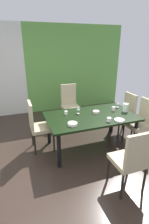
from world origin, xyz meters
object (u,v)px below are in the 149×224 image
object	(u,v)px
cup_east	(109,120)
pitcher_front	(126,107)
dining_table	(91,119)
chair_right_far	(125,112)
chair_head_far	(70,103)
serving_bowl_near_shelf	(73,124)
chair_left_far	(37,124)
serving_bowl_rear	(96,112)
cup_left	(114,109)
chair_right_near	(141,121)
wine_glass_near_window	(78,109)
cup_west	(66,113)
serving_bowl_south	(119,120)
chair_head_near	(132,159)
wine_glass_center	(118,103)

from	to	relation	value
cup_east	pitcher_front	world-z (taller)	pitcher_front
dining_table	chair_right_far	world-z (taller)	chair_right_far
chair_head_far	serving_bowl_near_shelf	xyz separation A→B (m)	(-0.49, -1.61, 0.16)
chair_left_far	serving_bowl_rear	bearing A→B (deg)	79.94
cup_left	chair_head_far	bearing A→B (deg)	115.18
chair_right_near	chair_right_far	xyz separation A→B (m)	(-0.00, 0.56, -0.01)
chair_right_far	cup_east	distance (m)	1.09
chair_right_far	pitcher_front	distance (m)	0.49
wine_glass_near_window	pitcher_front	distance (m)	1.01
pitcher_front	chair_right_near	bearing A→B (deg)	-42.28
cup_west	serving_bowl_south	bearing A→B (deg)	-38.04
dining_table	chair_head_far	size ratio (longest dim) A/B	1.67
dining_table	chair_left_far	xyz separation A→B (m)	(-1.04, 0.28, -0.08)
serving_bowl_near_shelf	cup_east	world-z (taller)	cup_east
chair_head_near	pitcher_front	distance (m)	1.47
serving_bowl_rear	chair_right_far	bearing A→B (deg)	13.44
dining_table	cup_left	world-z (taller)	cup_left
chair_right_far	serving_bowl_south	bearing A→B (deg)	137.67
chair_right_far	cup_west	xyz separation A→B (m)	(-1.49, -0.06, 0.20)
dining_table	cup_left	bearing A→B (deg)	6.76
chair_head_far	cup_east	world-z (taller)	chair_head_far
chair_right_far	serving_bowl_near_shelf	bearing A→B (deg)	110.98
chair_right_far	serving_bowl_near_shelf	xyz separation A→B (m)	(-1.53, -0.59, 0.19)
chair_left_far	chair_head_near	xyz separation A→B (m)	(1.07, -1.58, -0.01)
wine_glass_near_window	chair_right_near	bearing A→B (deg)	-20.44
chair_head_far	cup_east	xyz separation A→B (m)	(0.20, -1.69, 0.17)
cup_east	serving_bowl_rear	bearing A→B (deg)	94.90
chair_right_far	wine_glass_center	world-z (taller)	chair_right_far
serving_bowl_rear	cup_east	bearing A→B (deg)	-85.10
chair_head_near	serving_bowl_rear	world-z (taller)	chair_head_near
chair_right_near	cup_east	distance (m)	0.87
wine_glass_near_window	serving_bowl_near_shelf	world-z (taller)	wine_glass_near_window
chair_left_far	chair_head_near	size ratio (longest dim) A/B	1.02
chair_left_far	serving_bowl_south	size ratio (longest dim) A/B	5.50
cup_west	cup_left	xyz separation A→B (m)	(1.02, -0.15, 0.01)
chair_head_far	pitcher_front	xyz separation A→B (m)	(0.79, -1.35, 0.23)
pitcher_front	wine_glass_center	bearing A→B (deg)	90.93
chair_right_near	chair_head_near	distance (m)	1.43
chair_head_far	cup_east	bearing A→B (deg)	96.88
wine_glass_near_window	chair_right_far	bearing A→B (deg)	4.68
wine_glass_center	serving_bowl_rear	bearing A→B (deg)	-165.15
chair_right_near	chair_right_far	size ratio (longest dim) A/B	1.03
chair_right_near	serving_bowl_near_shelf	world-z (taller)	chair_right_near
dining_table	chair_head_far	bearing A→B (deg)	90.57
serving_bowl_near_shelf	wine_glass_center	bearing A→B (deg)	23.05
wine_glass_near_window	cup_west	world-z (taller)	wine_glass_near_window
cup_east	cup_west	xyz separation A→B (m)	(-0.65, 0.60, -0.00)
chair_left_far	cup_west	distance (m)	0.61
wine_glass_near_window	cup_left	xyz separation A→B (m)	(0.77, -0.11, -0.06)
chair_right_near	chair_head_near	world-z (taller)	chair_right_near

